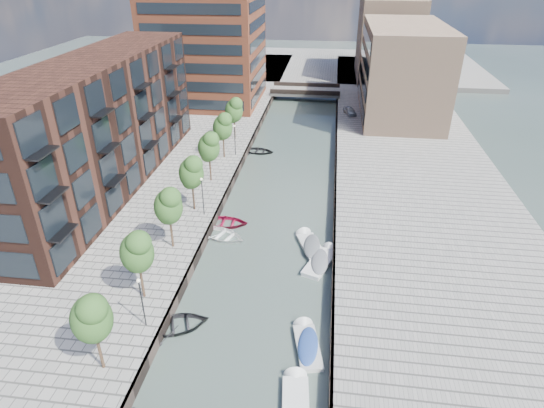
% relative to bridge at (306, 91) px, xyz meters
% --- Properties ---
extents(water, '(300.00, 300.00, 0.00)m').
position_rel_bridge_xyz_m(water, '(0.00, -32.00, -1.39)').
color(water, '#38473F').
rests_on(water, ground).
extents(quay_left, '(60.00, 140.00, 1.00)m').
position_rel_bridge_xyz_m(quay_left, '(-36.00, -32.00, -0.89)').
color(quay_left, gray).
rests_on(quay_left, ground).
extents(quay_right, '(20.00, 140.00, 1.00)m').
position_rel_bridge_xyz_m(quay_right, '(16.00, -32.00, -0.89)').
color(quay_right, gray).
rests_on(quay_right, ground).
extents(quay_wall_left, '(0.25, 140.00, 1.00)m').
position_rel_bridge_xyz_m(quay_wall_left, '(-6.10, -32.00, -0.89)').
color(quay_wall_left, '#332823').
rests_on(quay_wall_left, ground).
extents(quay_wall_right, '(0.25, 140.00, 1.00)m').
position_rel_bridge_xyz_m(quay_wall_right, '(6.10, -32.00, -0.89)').
color(quay_wall_right, '#332823').
rests_on(quay_wall_right, ground).
extents(far_closure, '(80.00, 40.00, 1.00)m').
position_rel_bridge_xyz_m(far_closure, '(0.00, 28.00, -0.89)').
color(far_closure, gray).
rests_on(far_closure, ground).
extents(apartment_block, '(8.00, 38.00, 14.00)m').
position_rel_bridge_xyz_m(apartment_block, '(-20.00, -42.00, 6.61)').
color(apartment_block, black).
rests_on(apartment_block, quay_left).
extents(tower, '(18.00, 18.00, 30.00)m').
position_rel_bridge_xyz_m(tower, '(-17.00, -7.00, 14.61)').
color(tower, brown).
rests_on(tower, quay_left).
extents(tan_block_near, '(12.00, 25.00, 14.00)m').
position_rel_bridge_xyz_m(tan_block_near, '(16.00, -10.00, 6.61)').
color(tan_block_near, '#A48064').
rests_on(tan_block_near, quay_right).
extents(tan_block_far, '(12.00, 20.00, 16.00)m').
position_rel_bridge_xyz_m(tan_block_far, '(16.00, 16.00, 7.61)').
color(tan_block_far, '#A48064').
rests_on(tan_block_far, quay_right).
extents(bridge, '(13.00, 6.00, 1.30)m').
position_rel_bridge_xyz_m(bridge, '(0.00, 0.00, 0.00)').
color(bridge, gray).
rests_on(bridge, ground).
extents(tree_0, '(2.50, 2.50, 5.95)m').
position_rel_bridge_xyz_m(tree_0, '(-8.50, -68.00, 3.92)').
color(tree_0, '#382619').
rests_on(tree_0, quay_left).
extents(tree_1, '(2.50, 2.50, 5.95)m').
position_rel_bridge_xyz_m(tree_1, '(-8.50, -61.00, 3.92)').
color(tree_1, '#382619').
rests_on(tree_1, quay_left).
extents(tree_2, '(2.50, 2.50, 5.95)m').
position_rel_bridge_xyz_m(tree_2, '(-8.50, -54.00, 3.92)').
color(tree_2, '#382619').
rests_on(tree_2, quay_left).
extents(tree_3, '(2.50, 2.50, 5.95)m').
position_rel_bridge_xyz_m(tree_3, '(-8.50, -47.00, 3.92)').
color(tree_3, '#382619').
rests_on(tree_3, quay_left).
extents(tree_4, '(2.50, 2.50, 5.95)m').
position_rel_bridge_xyz_m(tree_4, '(-8.50, -40.00, 3.92)').
color(tree_4, '#382619').
rests_on(tree_4, quay_left).
extents(tree_5, '(2.50, 2.50, 5.95)m').
position_rel_bridge_xyz_m(tree_5, '(-8.50, -33.00, 3.92)').
color(tree_5, '#382619').
rests_on(tree_5, quay_left).
extents(tree_6, '(2.50, 2.50, 5.95)m').
position_rel_bridge_xyz_m(tree_6, '(-8.50, -26.00, 3.92)').
color(tree_6, '#382619').
rests_on(tree_6, quay_left).
extents(lamp_0, '(0.24, 0.24, 4.12)m').
position_rel_bridge_xyz_m(lamp_0, '(-7.20, -64.00, 2.12)').
color(lamp_0, black).
rests_on(lamp_0, quay_left).
extents(lamp_1, '(0.24, 0.24, 4.12)m').
position_rel_bridge_xyz_m(lamp_1, '(-7.20, -48.00, 2.12)').
color(lamp_1, black).
rests_on(lamp_1, quay_left).
extents(lamp_2, '(0.24, 0.24, 4.12)m').
position_rel_bridge_xyz_m(lamp_2, '(-7.20, -32.00, 2.12)').
color(lamp_2, black).
rests_on(lamp_2, quay_left).
extents(sloop_1, '(5.79, 5.04, 1.00)m').
position_rel_bridge_xyz_m(sloop_1, '(-5.33, -62.98, -1.39)').
color(sloop_1, black).
rests_on(sloop_1, ground).
extents(sloop_2, '(4.75, 3.43, 0.97)m').
position_rel_bridge_xyz_m(sloop_2, '(-5.00, -48.10, -1.39)').
color(sloop_2, maroon).
rests_on(sloop_2, ground).
extents(sloop_3, '(5.72, 4.93, 1.00)m').
position_rel_bridge_xyz_m(sloop_3, '(-4.79, -50.50, -1.39)').
color(sloop_3, white).
rests_on(sloop_3, ground).
extents(sloop_4, '(4.68, 3.59, 0.90)m').
position_rel_bridge_xyz_m(sloop_4, '(-4.70, -28.42, -1.39)').
color(sloop_4, black).
rests_on(sloop_4, ground).
extents(motorboat_1, '(3.25, 5.12, 1.62)m').
position_rel_bridge_xyz_m(motorboat_1, '(5.02, -53.40, -1.19)').
color(motorboat_1, white).
rests_on(motorboat_1, ground).
extents(motorboat_2, '(2.04, 4.83, 1.57)m').
position_rel_bridge_xyz_m(motorboat_2, '(3.94, -68.14, -1.30)').
color(motorboat_2, white).
rests_on(motorboat_2, ground).
extents(motorboat_3, '(2.45, 4.72, 1.50)m').
position_rel_bridge_xyz_m(motorboat_3, '(4.35, -63.46, -1.21)').
color(motorboat_3, silver).
rests_on(motorboat_3, ground).
extents(motorboat_4, '(3.31, 5.13, 1.62)m').
position_rel_bridge_xyz_m(motorboat_4, '(3.86, -51.02, -1.19)').
color(motorboat_4, silver).
rests_on(motorboat_4, ground).
extents(car, '(2.48, 3.82, 1.21)m').
position_rel_bridge_xyz_m(car, '(8.18, -12.35, 0.21)').
color(car, '#B5B9BA').
rests_on(car, quay_right).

